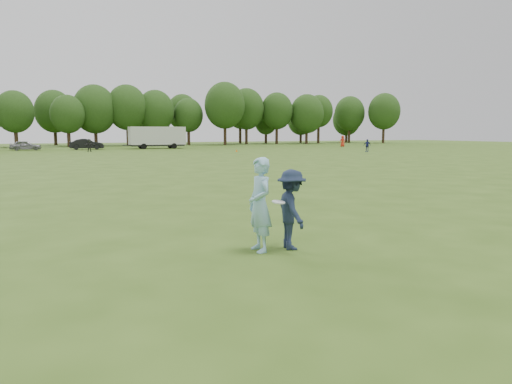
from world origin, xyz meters
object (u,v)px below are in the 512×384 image
thrower (260,205)px  player_far_d (89,145)px  player_far_b (367,146)px  field_cone (237,151)px  player_far_c (342,141)px  cargo_trailer (157,136)px  defender (292,209)px  car_f (87,144)px  car_e (25,146)px

thrower → player_far_d: thrower is taller
player_far_b → field_cone: 16.07m
field_cone → thrower: bearing=-111.3°
thrower → player_far_c: thrower is taller
player_far_d → cargo_trailer: size_ratio=0.18×
field_cone → defender: bearing=-110.4°
thrower → car_f: size_ratio=0.43×
player_far_d → car_f: size_ratio=0.35×
player_far_b → player_far_c: player_far_c is taller
car_e → cargo_trailer: bearing=-91.7°
defender → player_far_b: (30.96, 37.31, -0.06)m
thrower → car_f: bearing=179.0°
thrower → defender: bearing=80.6°
field_cone → cargo_trailer: bearing=114.1°
cargo_trailer → player_far_d: bearing=-143.8°
player_far_d → car_f: bearing=62.2°
player_far_d → field_cone: bearing=-50.6°
field_cone → car_f: bearing=137.8°
defender → player_far_d: size_ratio=1.05×
car_f → player_far_b: bearing=-122.0°
thrower → player_far_d: size_ratio=1.22×
player_far_c → defender: bearing=69.9°
defender → car_e: 60.15m
car_e → cargo_trailer: (17.42, -0.43, 1.12)m
player_far_c → car_f: (-39.28, 4.69, -0.19)m
car_e → field_cone: 28.49m
defender → field_cone: 47.41m
player_far_c → field_cone: (-22.85, -10.19, -0.78)m
car_e → cargo_trailer: 17.46m
thrower → field_cone: bearing=158.5°
car_f → cargo_trailer: cargo_trailer is taller
thrower → player_far_d: 51.83m
player_far_b → car_e: size_ratio=0.41×
defender → field_cone: size_ratio=5.60×
thrower → car_f: (0.81, 59.18, -0.23)m
defender → thrower: bearing=90.7°
thrower → defender: thrower is taller
player_far_c → cargo_trailer: cargo_trailer is taller
car_f → defender: bearing=-176.6°
thrower → field_cone: (17.24, 44.31, -0.82)m
defender → cargo_trailer: size_ratio=0.19×
player_far_d → cargo_trailer: cargo_trailer is taller
thrower → defender: 0.70m
player_far_b → player_far_c: (8.45, 17.29, 0.15)m
player_far_b → field_cone: (-14.40, 7.10, -0.63)m
player_far_b → cargo_trailer: cargo_trailer is taller
player_far_b → field_cone: player_far_b is taller
player_far_c → cargo_trailer: 29.86m
defender → cargo_trailer: cargo_trailer is taller
player_far_d → cargo_trailer: bearing=10.0°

